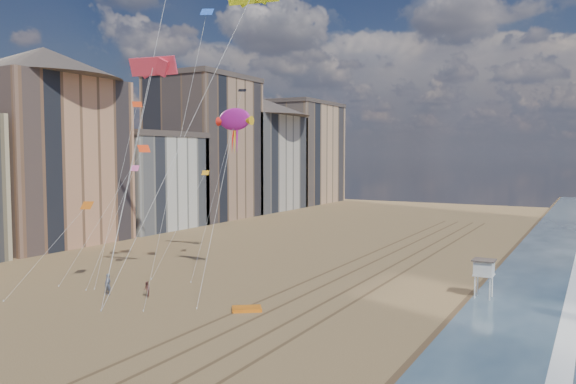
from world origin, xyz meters
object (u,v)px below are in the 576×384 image
at_px(grounded_kite, 247,309).
at_px(kite_flyer_a, 108,284).
at_px(lifeguard_stand, 484,268).
at_px(show_kite, 235,120).
at_px(kite_flyer_b, 147,289).

xyz_separation_m(grounded_kite, kite_flyer_a, (-14.21, -1.85, 0.85)).
relative_size(lifeguard_stand, show_kite, 0.18).
relative_size(grounded_kite, kite_flyer_a, 1.23).
relative_size(grounded_kite, show_kite, 0.13).
height_order(show_kite, kite_flyer_b, show_kite).
xyz_separation_m(grounded_kite, show_kite, (-6.89, 8.43, 16.40)).
bearing_deg(grounded_kite, show_kite, 92.80).
bearing_deg(show_kite, kite_flyer_a, -125.45).
xyz_separation_m(lifeguard_stand, kite_flyer_a, (-30.78, -15.86, -1.72)).
distance_m(grounded_kite, kite_flyer_a, 14.36).
height_order(grounded_kite, kite_flyer_b, kite_flyer_b).
relative_size(lifeguard_stand, grounded_kite, 1.44).
relative_size(lifeguard_stand, kite_flyer_a, 1.78).
distance_m(grounded_kite, kite_flyer_b, 10.47).
bearing_deg(kite_flyer_a, show_kite, 54.88).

